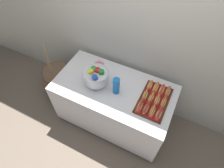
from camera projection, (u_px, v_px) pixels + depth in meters
ground_plane at (114, 117)px, 2.95m from camera, size 10.00×10.00×0.00m
back_wall at (134, 28)px, 2.22m from camera, size 6.00×0.10×2.60m
buffet_table at (114, 103)px, 2.64m from camera, size 1.52×0.79×0.76m
floor_vase at (59, 81)px, 3.08m from camera, size 0.52×0.52×1.02m
serving_tray at (154, 101)px, 2.22m from camera, size 0.33×0.53×0.01m
hot_dog_0 at (140, 106)px, 2.14m from camera, size 0.06×0.17×0.06m
hot_dog_1 at (146, 109)px, 2.12m from camera, size 0.06×0.17×0.06m
hot_dog_2 at (153, 111)px, 2.10m from camera, size 0.07×0.18×0.06m
hot_dog_3 at (159, 114)px, 2.08m from camera, size 0.07×0.18×0.06m
hot_dog_4 at (145, 95)px, 2.23m from camera, size 0.07×0.18×0.06m
hot_dog_5 at (151, 98)px, 2.21m from camera, size 0.07×0.18×0.06m
hot_dog_6 at (157, 100)px, 2.19m from camera, size 0.07×0.18×0.06m
hot_dog_7 at (163, 103)px, 2.17m from camera, size 0.06×0.18×0.06m
hot_dog_8 at (150, 86)px, 2.32m from camera, size 0.06×0.17×0.06m
hot_dog_9 at (156, 88)px, 2.30m from camera, size 0.07×0.18×0.06m
hot_dog_10 at (162, 90)px, 2.28m from camera, size 0.07×0.18×0.06m
hot_dog_11 at (168, 92)px, 2.26m from camera, size 0.06×0.17×0.06m
punch_bowl at (96, 76)px, 2.27m from camera, size 0.30×0.30×0.26m
cup_stack at (116, 86)px, 2.22m from camera, size 0.08×0.08×0.24m
donut at (99, 64)px, 2.58m from camera, size 0.14×0.14×0.04m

